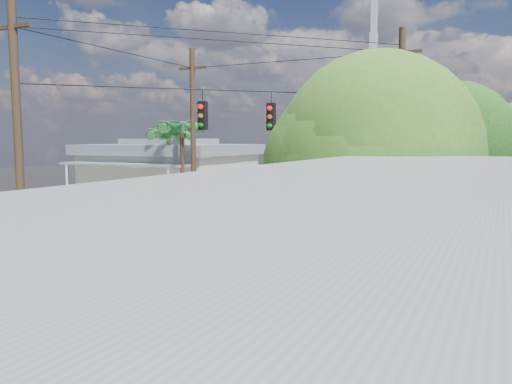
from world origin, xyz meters
The scene contains 12 objects.
ground centered at (0.00, 0.00, 0.00)m, with size 120.00×120.00×0.00m, color black.
sidewalk_nw centered at (-10.88, 10.88, 0.07)m, with size 14.12×14.12×0.14m.
road_markings centered at (0.00, -1.47, 0.01)m, with size 32.00×32.00×0.01m.
building_nw centered at (-12.00, 12.46, 2.22)m, with size 10.80×10.20×4.30m.
radio_tower centered at (0.50, 20.00, 5.64)m, with size 0.80×0.80×17.00m.
tree_ne_front centered at (7.21, 6.76, 4.77)m, with size 4.21×4.14×6.66m.
tree_se centered at (7.01, -7.24, 4.04)m, with size 3.67×3.54×5.62m.
palm_nw_front centered at (-7.50, 7.50, 5.04)m, with size 3.01×3.08×5.59m.
palm_nw_back centered at (-9.50, 9.00, 4.67)m, with size 3.01×3.08×5.19m.
utility_poles centered at (-1.58, 1.60, 4.67)m, with size 12.00×10.68×9.00m.
vending_boxes centered at (6.50, 6.20, 0.69)m, with size 1.90×0.50×1.10m.
delivery_truck centered at (1.75, -0.07, 1.66)m, with size 3.11×7.74×3.27m.
Camera 1 is at (9.15, -16.53, 4.38)m, focal length 35.00 mm.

